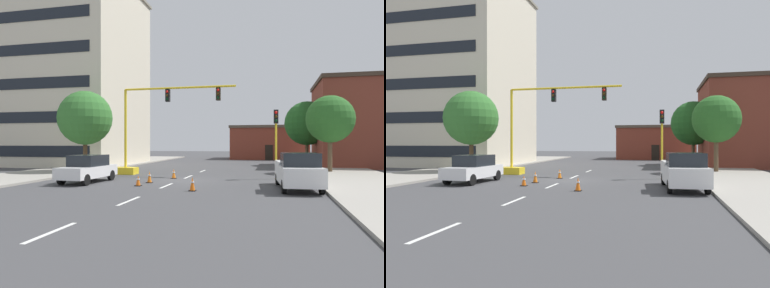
{
  "view_description": "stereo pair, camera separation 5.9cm",
  "coord_description": "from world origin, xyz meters",
  "views": [
    {
      "loc": [
        6.05,
        -22.79,
        2.52
      ],
      "look_at": [
        -0.11,
        4.23,
        2.41
      ],
      "focal_mm": 33.15,
      "sensor_mm": 36.0,
      "label": 1
    },
    {
      "loc": [
        6.11,
        -22.77,
        2.52
      ],
      "look_at": [
        -0.11,
        4.23,
        2.41
      ],
      "focal_mm": 33.15,
      "sensor_mm": 36.0,
      "label": 2
    }
  ],
  "objects": [
    {
      "name": "building_brick_center",
      "position": [
        5.53,
        33.65,
        2.55
      ],
      "size": [
        11.6,
        9.31,
        5.08
      ],
      "color": "brown",
      "rests_on": "ground_plane"
    },
    {
      "name": "sidewalk_left",
      "position": [
        -11.63,
        8.0,
        0.07
      ],
      "size": [
        6.0,
        56.0,
        0.14
      ],
      "primitive_type": "cube",
      "color": "#9E998E",
      "rests_on": "ground_plane"
    },
    {
      "name": "traffic_signal_gantry",
      "position": [
        -4.15,
        3.59,
        2.28
      ],
      "size": [
        9.7,
        1.2,
        6.83
      ],
      "color": "yellow",
      "rests_on": "ground_plane"
    },
    {
      "name": "sidewalk_right",
      "position": [
        11.63,
        8.0,
        0.07
      ],
      "size": [
        6.0,
        56.0,
        0.14
      ],
      "primitive_type": "cube",
      "color": "#9E998E",
      "rests_on": "ground_plane"
    },
    {
      "name": "lane_stripe_seg_4",
      "position": [
        0.0,
        8.0,
        0.0
      ],
      "size": [
        0.16,
        2.4,
        0.01
      ],
      "primitive_type": "cube",
      "color": "silver",
      "rests_on": "ground_plane"
    },
    {
      "name": "building_tall_left",
      "position": [
        -16.09,
        14.42,
        10.17
      ],
      "size": [
        13.31,
        14.04,
        20.33
      ],
      "color": "beige",
      "rests_on": "ground_plane"
    },
    {
      "name": "sedan_white_near_left",
      "position": [
        -5.37,
        -2.41,
        0.89
      ],
      "size": [
        2.04,
        4.57,
        1.74
      ],
      "color": "white",
      "rests_on": "ground_plane"
    },
    {
      "name": "lane_stripe_seg_3",
      "position": [
        0.0,
        2.5,
        0.0
      ],
      "size": [
        0.16,
        2.4,
        0.01
      ],
      "primitive_type": "cube",
      "color": "silver",
      "rests_on": "ground_plane"
    },
    {
      "name": "tree_right_mid",
      "position": [
        10.66,
        8.21,
        4.45
      ],
      "size": [
        3.91,
        3.91,
        6.43
      ],
      "color": "brown",
      "rests_on": "ground_plane"
    },
    {
      "name": "traffic_light_pole_right",
      "position": [
        6.27,
        2.43,
        3.53
      ],
      "size": [
        0.32,
        0.47,
        4.8
      ],
      "color": "yellow",
      "rests_on": "ground_plane"
    },
    {
      "name": "lane_stripe_seg_0",
      "position": [
        0.0,
        -14.0,
        0.0
      ],
      "size": [
        0.16,
        2.4,
        0.01
      ],
      "primitive_type": "cube",
      "color": "silver",
      "rests_on": "ground_plane"
    },
    {
      "name": "pickup_truck_white",
      "position": [
        7.37,
        -2.89,
        0.97
      ],
      "size": [
        2.37,
        5.53,
        1.99
      ],
      "color": "white",
      "rests_on": "ground_plane"
    },
    {
      "name": "lane_stripe_seg_1",
      "position": [
        0.0,
        -8.5,
        0.0
      ],
      "size": [
        0.16,
        2.4,
        0.01
      ],
      "primitive_type": "cube",
      "color": "silver",
      "rests_on": "ground_plane"
    },
    {
      "name": "tree_right_far",
      "position": [
        9.75,
        18.21,
        4.66
      ],
      "size": [
        4.86,
        4.86,
        7.1
      ],
      "color": "brown",
      "rests_on": "ground_plane"
    },
    {
      "name": "building_row_right",
      "position": [
        16.8,
        17.87,
        4.56
      ],
      "size": [
        12.49,
        10.42,
        9.11
      ],
      "color": "brown",
      "rests_on": "ground_plane"
    },
    {
      "name": "tree_left_near",
      "position": [
        -9.22,
        4.03,
        4.57
      ],
      "size": [
        4.51,
        4.51,
        6.84
      ],
      "color": "#4C3823",
      "rests_on": "ground_plane"
    },
    {
      "name": "lane_stripe_seg_2",
      "position": [
        0.0,
        -3.0,
        0.0
      ],
      "size": [
        0.16,
        2.4,
        0.01
      ],
      "primitive_type": "cube",
      "color": "silver",
      "rests_on": "ground_plane"
    },
    {
      "name": "traffic_cone_roadside_b",
      "position": [
        -0.72,
        1.13,
        0.34
      ],
      "size": [
        0.36,
        0.36,
        0.69
      ],
      "color": "black",
      "rests_on": "ground_plane"
    },
    {
      "name": "traffic_cone_roadside_a",
      "position": [
        -1.58,
        -3.44,
        0.31
      ],
      "size": [
        0.36,
        0.36,
        0.62
      ],
      "color": "black",
      "rests_on": "ground_plane"
    },
    {
      "name": "ground_plane",
      "position": [
        0.0,
        0.0,
        0.0
      ],
      "size": [
        160.0,
        160.0,
        0.0
      ],
      "primitive_type": "plane",
      "color": "#424244"
    },
    {
      "name": "traffic_cone_roadside_c",
      "position": [
        -1.49,
        -1.75,
        0.36
      ],
      "size": [
        0.36,
        0.36,
        0.73
      ],
      "color": "black",
      "rests_on": "ground_plane"
    },
    {
      "name": "traffic_cone_roadside_d",
      "position": [
        1.98,
        -4.84,
        0.36
      ],
      "size": [
        0.36,
        0.36,
        0.73
      ],
      "color": "black",
      "rests_on": "ground_plane"
    }
  ]
}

